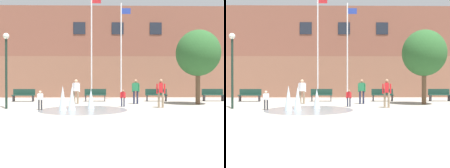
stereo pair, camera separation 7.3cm
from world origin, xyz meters
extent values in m
plane|color=#9E998E|center=(0.00, 0.00, 0.00)|extent=(100.00, 100.00, 0.00)
cube|color=brown|center=(0.00, 18.24, 1.89)|extent=(36.00, 6.00, 3.79)
cube|color=brown|center=(0.00, 18.24, 6.10)|extent=(36.00, 6.00, 4.63)
cube|color=#1E232D|center=(-3.50, 15.22, 6.33)|extent=(1.10, 0.06, 1.10)
cube|color=#1E232D|center=(0.00, 15.22, 6.33)|extent=(1.10, 0.06, 1.10)
cube|color=#1E232D|center=(3.50, 15.22, 6.33)|extent=(1.10, 0.06, 1.10)
cylinder|color=gray|center=(-2.16, 4.64, 0.00)|extent=(4.51, 4.51, 0.01)
cone|color=silver|center=(-2.73, 4.48, 0.61)|extent=(0.39, 0.39, 1.21)
cone|color=silver|center=(-3.19, 4.44, 0.63)|extent=(0.40, 0.40, 1.25)
cone|color=silver|center=(-1.83, 5.45, 0.54)|extent=(0.37, 0.37, 1.07)
cube|color=#28282D|center=(-7.75, 10.34, 0.22)|extent=(0.06, 0.40, 0.44)
cube|color=#28282D|center=(-6.35, 10.34, 0.22)|extent=(0.06, 0.40, 0.44)
cube|color=#19382D|center=(-7.05, 10.34, 0.47)|extent=(1.60, 0.44, 0.05)
cube|color=#19382D|center=(-7.05, 10.54, 0.70)|extent=(1.60, 0.04, 0.42)
cube|color=#28282D|center=(-2.53, 10.48, 0.22)|extent=(0.06, 0.40, 0.44)
cube|color=#28282D|center=(-1.13, 10.48, 0.22)|extent=(0.06, 0.40, 0.44)
cube|color=#19382D|center=(-1.83, 10.48, 0.47)|extent=(1.60, 0.44, 0.05)
cube|color=#19382D|center=(-1.83, 10.68, 0.70)|extent=(1.60, 0.04, 0.42)
cube|color=#28282D|center=(1.98, 10.45, 0.22)|extent=(0.06, 0.40, 0.44)
cube|color=#28282D|center=(3.38, 10.45, 0.22)|extent=(0.06, 0.40, 0.44)
cube|color=#19382D|center=(2.68, 10.45, 0.47)|extent=(1.60, 0.44, 0.05)
cube|color=#19382D|center=(2.68, 10.65, 0.70)|extent=(1.60, 0.04, 0.42)
cube|color=#28282D|center=(6.24, 10.52, 0.22)|extent=(0.06, 0.40, 0.44)
cube|color=#28282D|center=(7.64, 10.52, 0.22)|extent=(0.06, 0.40, 0.44)
cube|color=#19382D|center=(6.94, 10.52, 0.47)|extent=(1.60, 0.44, 0.05)
cube|color=#19382D|center=(6.94, 10.72, 0.70)|extent=(1.60, 0.04, 0.42)
cylinder|color=#89755B|center=(-3.08, 8.23, 0.42)|extent=(0.12, 0.12, 0.84)
cylinder|color=#89755B|center=(-2.86, 8.23, 0.42)|extent=(0.12, 0.12, 0.84)
cube|color=white|center=(-2.97, 8.23, 1.11)|extent=(0.39, 0.36, 0.54)
sphere|color=tan|center=(-2.97, 8.23, 1.48)|extent=(0.21, 0.21, 0.21)
cylinder|color=white|center=(-3.18, 8.23, 1.05)|extent=(0.08, 0.08, 0.55)
cylinder|color=white|center=(-2.76, 8.23, 1.05)|extent=(0.08, 0.08, 0.55)
cylinder|color=#1E233D|center=(-0.11, 6.32, 0.26)|extent=(0.07, 0.07, 0.52)
cylinder|color=#1E233D|center=(0.03, 6.32, 0.26)|extent=(0.07, 0.07, 0.52)
cube|color=red|center=(-0.04, 6.32, 0.69)|extent=(0.24, 0.23, 0.33)
sphere|color=#997051|center=(-0.04, 6.32, 0.92)|extent=(0.13, 0.13, 0.13)
cylinder|color=red|center=(-0.17, 6.32, 0.65)|extent=(0.05, 0.05, 0.34)
cylinder|color=red|center=(0.09, 6.32, 0.65)|extent=(0.05, 0.05, 0.34)
cylinder|color=#28282D|center=(-4.43, 4.62, 0.26)|extent=(0.07, 0.07, 0.52)
cylinder|color=#28282D|center=(-4.29, 4.62, 0.26)|extent=(0.07, 0.07, 0.52)
cube|color=white|center=(-4.36, 4.62, 0.69)|extent=(0.24, 0.19, 0.33)
sphere|color=beige|center=(-4.36, 4.62, 0.92)|extent=(0.13, 0.13, 0.13)
cylinder|color=white|center=(-4.49, 4.62, 0.65)|extent=(0.05, 0.05, 0.34)
cylinder|color=white|center=(-4.23, 4.62, 0.65)|extent=(0.05, 0.05, 0.34)
cylinder|color=#1E233D|center=(0.79, 8.16, 0.42)|extent=(0.12, 0.12, 0.84)
cylinder|color=#1E233D|center=(1.01, 8.16, 0.42)|extent=(0.12, 0.12, 0.84)
cube|color=#237547|center=(0.90, 8.16, 1.11)|extent=(0.38, 0.29, 0.54)
sphere|color=#997051|center=(0.90, 8.16, 1.48)|extent=(0.21, 0.21, 0.21)
cylinder|color=#237547|center=(0.69, 8.16, 1.05)|extent=(0.08, 0.08, 0.55)
cylinder|color=#237547|center=(1.11, 8.16, 1.05)|extent=(0.08, 0.08, 0.55)
cylinder|color=#89755B|center=(1.91, 5.66, 0.42)|extent=(0.12, 0.12, 0.84)
cylinder|color=#89755B|center=(2.13, 5.66, 0.42)|extent=(0.12, 0.12, 0.84)
cube|color=red|center=(2.02, 5.66, 1.11)|extent=(0.29, 0.38, 0.54)
sphere|color=#997051|center=(2.02, 5.66, 1.48)|extent=(0.21, 0.21, 0.21)
cylinder|color=red|center=(1.81, 5.66, 1.05)|extent=(0.08, 0.08, 0.55)
cylinder|color=red|center=(2.23, 5.66, 1.05)|extent=(0.08, 0.08, 0.55)
cylinder|color=silver|center=(-2.19, 11.90, 4.23)|extent=(0.10, 0.10, 8.47)
cube|color=#B21E23|center=(-1.79, 11.90, 7.84)|extent=(0.70, 0.02, 0.45)
cylinder|color=silver|center=(0.15, 11.90, 3.82)|extent=(0.10, 0.10, 7.65)
cube|color=#233893|center=(0.55, 11.90, 7.02)|extent=(0.70, 0.02, 0.45)
cylinder|color=#192D23|center=(-6.33, 5.29, 1.86)|extent=(0.12, 0.12, 3.71)
sphere|color=white|center=(-6.33, 5.29, 3.87)|extent=(0.32, 0.32, 0.32)
cylinder|color=brown|center=(4.80, 7.72, 0.90)|extent=(0.28, 0.28, 1.81)
ellipsoid|color=#285628|center=(4.80, 7.72, 3.27)|extent=(2.75, 2.75, 2.92)
camera|label=1|loc=(-0.94, -8.76, 1.44)|focal=42.00mm
camera|label=2|loc=(-0.86, -8.76, 1.44)|focal=42.00mm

